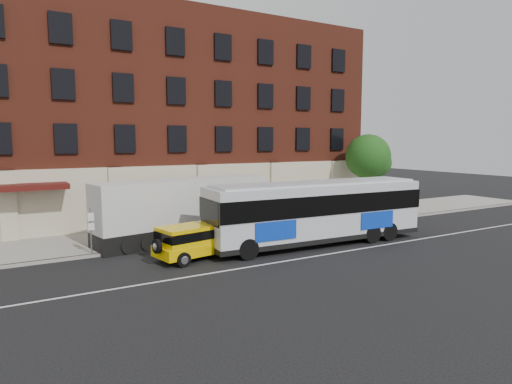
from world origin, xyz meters
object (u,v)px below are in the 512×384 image
shipping_container (186,210)px  sign_pole (91,228)px  yellow_suv (194,240)px  street_tree (369,158)px  city_bus (317,210)px

shipping_container → sign_pole: bearing=-166.8°
yellow_suv → shipping_container: size_ratio=0.42×
street_tree → yellow_suv: bearing=-160.2°
sign_pole → shipping_container: size_ratio=0.23×
street_tree → shipping_container: bearing=-173.0°
street_tree → shipping_container: 16.82m
sign_pole → shipping_container: (5.56, 1.30, 0.33)m
yellow_suv → street_tree: bearing=19.8°
street_tree → city_bus: bearing=-146.8°
street_tree → city_bus: 12.82m
city_bus → yellow_suv: size_ratio=2.84×
city_bus → street_tree: bearing=33.2°
city_bus → sign_pole: bearing=162.9°
city_bus → shipping_container: shipping_container is taller
city_bus → shipping_container: size_ratio=1.19×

